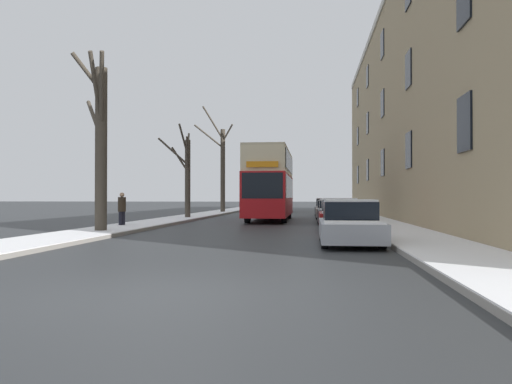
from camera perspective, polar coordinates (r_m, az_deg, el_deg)
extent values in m
plane|color=#303335|center=(7.84, -12.43, -11.44)|extent=(320.00, 320.00, 0.00)
cube|color=gray|center=(60.91, -1.68, -1.94)|extent=(2.57, 130.00, 0.13)
cube|color=white|center=(60.91, -1.68, -1.86)|extent=(2.55, 130.00, 0.03)
cube|color=gray|center=(60.42, 9.72, -1.94)|extent=(2.57, 130.00, 0.13)
cube|color=white|center=(60.41, 9.72, -1.86)|extent=(2.55, 130.00, 0.03)
cube|color=tan|center=(36.20, 21.47, 9.05)|extent=(9.00, 51.49, 15.05)
cube|color=black|center=(17.18, 22.72, 7.26)|extent=(0.08, 1.40, 1.80)
cube|color=black|center=(25.94, 17.05, 4.59)|extent=(0.08, 1.40, 1.80)
cube|color=black|center=(34.86, 14.28, 3.25)|extent=(0.08, 1.40, 1.80)
cube|color=black|center=(43.84, 12.64, 2.46)|extent=(0.08, 1.40, 1.80)
cube|color=black|center=(52.84, 11.56, 1.94)|extent=(0.08, 1.40, 1.80)
cube|color=black|center=(26.60, 17.02, 13.23)|extent=(0.08, 1.40, 1.80)
cube|color=black|center=(35.36, 14.26, 9.76)|extent=(0.08, 1.40, 1.80)
cube|color=black|center=(44.23, 12.63, 7.66)|extent=(0.08, 1.40, 1.80)
cube|color=black|center=(53.17, 11.55, 6.26)|extent=(0.08, 1.40, 1.80)
cube|color=black|center=(36.29, 14.24, 16.00)|extent=(0.08, 1.40, 1.80)
cube|color=black|center=(44.98, 12.62, 12.72)|extent=(0.08, 1.40, 1.80)
cube|color=black|center=(53.80, 11.54, 10.51)|extent=(0.08, 1.40, 1.80)
cube|color=beige|center=(37.15, 14.22, 19.98)|extent=(0.12, 50.46, 0.44)
cylinder|color=#423A30|center=(20.93, -17.29, 4.51)|extent=(0.47, 0.47, 6.66)
cylinder|color=#423A30|center=(20.57, -17.83, 11.26)|extent=(0.39, 1.63, 2.50)
cylinder|color=#423A30|center=(21.19, -18.76, 12.84)|extent=(1.01, 1.07, 1.43)
cylinder|color=#423A30|center=(20.38, -17.24, 10.96)|extent=(0.92, 1.78, 2.69)
cylinder|color=#423A30|center=(22.46, -17.99, 7.98)|extent=(1.79, 2.44, 2.01)
cylinder|color=#423A30|center=(33.48, -7.82, 1.41)|extent=(0.36, 0.36, 5.30)
cylinder|color=#423A30|center=(34.41, -7.75, 5.65)|extent=(0.43, 1.58, 1.46)
cylinder|color=#423A30|center=(33.11, -8.28, 5.94)|extent=(0.39, 1.36, 1.96)
cylinder|color=#423A30|center=(33.64, -8.70, 3.71)|extent=(1.17, 0.22, 1.68)
cylinder|color=#423A30|center=(33.47, -9.46, 4.59)|extent=(1.91, 0.89, 1.80)
cylinder|color=#423A30|center=(32.92, -7.86, 4.31)|extent=(0.42, 1.42, 2.19)
cylinder|color=#423A30|center=(46.08, -3.82, 2.38)|extent=(0.42, 0.42, 7.75)
cylinder|color=#423A30|center=(46.20, -4.95, 7.89)|extent=(1.85, 1.16, 2.98)
cylinder|color=#423A30|center=(45.80, -3.27, 6.75)|extent=(1.23, 1.20, 1.52)
cylinder|color=#423A30|center=(46.64, -5.43, 6.36)|extent=(2.76, 0.20, 2.25)
cube|color=red|center=(31.77, 1.65, -0.36)|extent=(2.45, 10.54, 2.54)
cube|color=beige|center=(31.84, 1.65, 3.21)|extent=(2.40, 10.33, 1.42)
cube|color=beige|center=(31.90, 1.65, 4.59)|extent=(2.40, 10.33, 0.12)
cube|color=black|center=(31.77, 1.65, 0.52)|extent=(2.48, 9.27, 1.32)
cube|color=black|center=(31.84, 1.65, 3.34)|extent=(2.48, 9.27, 1.08)
cube|color=black|center=(26.54, 0.72, 0.74)|extent=(2.21, 0.06, 1.39)
cube|color=orange|center=(26.59, 0.72, 3.20)|extent=(1.72, 0.05, 0.32)
cylinder|color=black|center=(28.75, -0.97, -2.59)|extent=(0.30, 0.96, 0.96)
cylinder|color=black|center=(28.56, 3.25, -2.60)|extent=(0.30, 0.96, 0.96)
cylinder|color=black|center=(34.82, 0.31, -2.24)|extent=(0.30, 0.96, 0.96)
cylinder|color=black|center=(34.66, 3.79, -2.25)|extent=(0.30, 0.96, 0.96)
cube|color=#9EA3AD|center=(15.90, 10.65, -4.28)|extent=(1.84, 4.54, 0.57)
cube|color=black|center=(16.05, 10.60, -2.15)|extent=(1.58, 2.27, 0.60)
cube|color=white|center=(16.05, 10.60, -0.96)|extent=(1.55, 2.15, 0.07)
cube|color=white|center=(14.28, 11.14, -3.44)|extent=(1.66, 1.18, 0.06)
cylinder|color=black|center=(14.51, 7.86, -5.19)|extent=(0.20, 0.63, 0.63)
cylinder|color=black|center=(14.65, 14.23, -5.13)|extent=(0.20, 0.63, 0.63)
cylinder|color=black|center=(17.23, 7.62, -4.46)|extent=(0.20, 0.63, 0.63)
cylinder|color=black|center=(17.34, 12.99, -4.43)|extent=(0.20, 0.63, 0.63)
cube|color=maroon|center=(21.75, 9.49, -3.18)|extent=(1.70, 3.97, 0.66)
cube|color=black|center=(21.89, 9.46, -1.61)|extent=(1.46, 1.98, 0.53)
cube|color=white|center=(21.89, 9.46, -0.80)|extent=(1.42, 1.88, 0.09)
cube|color=white|center=(20.33, 9.70, -2.33)|extent=(1.53, 1.04, 0.07)
cylinder|color=black|center=(20.54, 7.61, -3.82)|extent=(0.20, 0.64, 0.64)
cylinder|color=black|center=(20.63, 11.72, -3.80)|extent=(0.20, 0.64, 0.64)
cylinder|color=black|center=(22.92, 7.48, -3.49)|extent=(0.20, 0.64, 0.64)
cylinder|color=black|center=(23.00, 11.17, -3.47)|extent=(0.20, 0.64, 0.64)
cube|color=#474C56|center=(27.85, 8.80, -2.63)|extent=(1.72, 4.42, 0.64)
cube|color=black|center=(28.01, 8.78, -1.47)|extent=(1.48, 2.21, 0.48)
cube|color=white|center=(28.00, 8.78, -0.88)|extent=(1.44, 2.10, 0.09)
cube|color=white|center=(26.27, 8.94, -1.97)|extent=(1.55, 1.15, 0.07)
cylinder|color=black|center=(26.50, 7.30, -3.10)|extent=(0.20, 0.64, 0.64)
cylinder|color=black|center=(26.57, 10.54, -3.09)|extent=(0.20, 0.64, 0.64)
cylinder|color=black|center=(29.16, 7.21, -2.88)|extent=(0.20, 0.64, 0.64)
cylinder|color=black|center=(29.22, 10.16, -2.87)|extent=(0.20, 0.64, 0.64)
cube|color=silver|center=(34.42, 8.33, -2.31)|extent=(1.78, 4.38, 0.56)
cube|color=black|center=(34.58, 8.32, -1.42)|extent=(1.53, 2.19, 0.50)
cube|color=white|center=(34.58, 8.32, -0.96)|extent=(1.50, 2.08, 0.05)
cube|color=white|center=(32.86, 8.42, -1.86)|extent=(1.60, 1.14, 0.04)
cylinder|color=black|center=(33.09, 7.06, -2.59)|extent=(0.20, 0.65, 0.65)
cylinder|color=black|center=(33.15, 9.76, -2.59)|extent=(0.20, 0.65, 0.65)
cylinder|color=black|center=(35.72, 7.00, -2.45)|extent=(0.20, 0.65, 0.65)
cylinder|color=black|center=(35.77, 9.51, -2.44)|extent=(0.20, 0.65, 0.65)
cube|color=slate|center=(39.99, 8.05, -2.06)|extent=(1.85, 4.18, 0.57)
cube|color=black|center=(40.15, 8.04, -1.22)|extent=(1.59, 2.09, 0.60)
cube|color=white|center=(40.15, 8.04, -0.75)|extent=(1.55, 1.99, 0.06)
cube|color=white|center=(38.50, 8.12, -1.66)|extent=(1.66, 1.09, 0.05)
cylinder|color=black|center=(38.73, 6.90, -2.30)|extent=(0.20, 0.66, 0.66)
cylinder|color=black|center=(38.78, 9.31, -2.29)|extent=(0.20, 0.66, 0.66)
cylinder|color=black|center=(41.23, 6.87, -2.20)|extent=(0.20, 0.66, 0.66)
cylinder|color=black|center=(41.28, 9.13, -2.19)|extent=(0.20, 0.66, 0.66)
cube|color=#333842|center=(50.37, 2.07, -0.84)|extent=(2.08, 5.49, 2.11)
cube|color=black|center=(47.66, 1.83, -0.26)|extent=(1.83, 0.06, 0.93)
cylinder|color=black|center=(48.72, 0.84, -1.94)|extent=(0.22, 0.68, 0.68)
cylinder|color=black|center=(48.57, 3.00, -1.95)|extent=(0.22, 0.68, 0.68)
cylinder|color=black|center=(52.21, 1.21, -1.86)|extent=(0.22, 0.68, 0.68)
cylinder|color=black|center=(52.08, 3.23, -1.86)|extent=(0.22, 0.68, 0.68)
cylinder|color=black|center=(24.55, -15.23, -3.11)|extent=(0.18, 0.18, 0.79)
cylinder|color=black|center=(24.65, -14.93, -3.10)|extent=(0.18, 0.18, 0.79)
cylinder|color=#2D2319|center=(24.58, -15.07, -1.37)|extent=(0.37, 0.37, 0.69)
sphere|color=tan|center=(24.58, -15.07, -0.31)|extent=(0.22, 0.22, 0.22)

